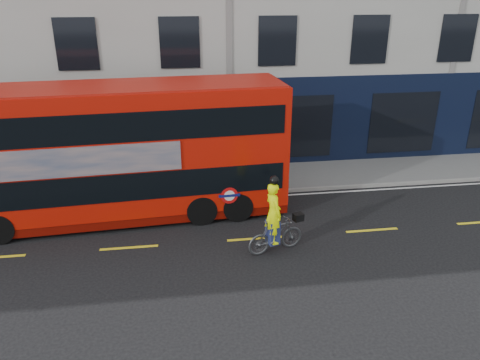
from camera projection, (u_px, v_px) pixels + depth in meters
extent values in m
plane|color=black|center=(263.00, 264.00, 13.81)|extent=(120.00, 120.00, 0.00)
cube|color=slate|center=(234.00, 179.00, 19.73)|extent=(60.00, 3.00, 0.12)
cube|color=gray|center=(240.00, 193.00, 18.36)|extent=(60.00, 0.12, 0.13)
cube|color=black|center=(230.00, 125.00, 20.34)|extent=(50.00, 0.08, 4.00)
cube|color=silver|center=(241.00, 198.00, 18.10)|extent=(58.00, 0.10, 0.01)
cube|color=red|center=(115.00, 148.00, 15.73)|extent=(11.63, 3.32, 4.12)
cube|color=#640A04|center=(122.00, 208.00, 16.58)|extent=(11.62, 3.27, 0.31)
cube|color=black|center=(118.00, 174.00, 16.08)|extent=(11.17, 3.33, 0.94)
cube|color=black|center=(112.00, 118.00, 15.33)|extent=(11.17, 3.33, 0.94)
cube|color=#A5150B|center=(109.00, 87.00, 14.94)|extent=(11.39, 3.20, 0.08)
cube|color=black|center=(279.00, 162.00, 17.17)|extent=(0.19, 2.35, 0.94)
cube|color=black|center=(281.00, 109.00, 16.41)|extent=(0.19, 2.35, 0.94)
cube|color=tan|center=(78.00, 162.00, 14.30)|extent=(6.26, 0.43, 0.94)
cylinder|color=red|center=(229.00, 196.00, 15.79)|extent=(0.58, 0.06, 0.58)
cylinder|color=white|center=(229.00, 196.00, 15.78)|extent=(0.38, 0.04, 0.38)
cube|color=#0C1459|center=(230.00, 196.00, 15.78)|extent=(0.73, 0.07, 0.09)
cylinder|color=black|center=(231.00, 193.00, 17.25)|extent=(1.21, 2.72, 1.04)
cylinder|color=black|center=(198.00, 196.00, 17.02)|extent=(1.21, 2.72, 1.04)
cylinder|color=black|center=(7.00, 212.00, 15.80)|extent=(1.21, 2.72, 1.04)
imported|color=#4B4E51|center=(276.00, 235.00, 14.26)|extent=(1.91, 1.01, 1.10)
imported|color=#DDF403|center=(273.00, 213.00, 13.92)|extent=(0.64, 0.80, 1.92)
cube|color=black|center=(298.00, 217.00, 14.38)|extent=(0.35, 0.31, 0.24)
cube|color=navy|center=(273.00, 232.00, 14.17)|extent=(0.42, 0.48, 0.75)
sphere|color=black|center=(274.00, 181.00, 13.52)|extent=(0.28, 0.28, 0.28)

